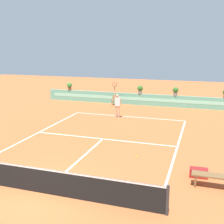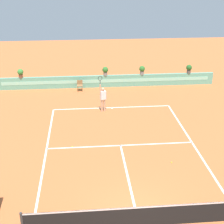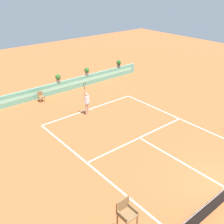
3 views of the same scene
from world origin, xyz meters
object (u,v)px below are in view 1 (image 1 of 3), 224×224
(ball_kid_chair, at_px, (115,100))
(potted_plant_centre, at_px, (140,89))
(tennis_ball_mid_court, at_px, (60,134))
(tennis_ball_near_baseline, at_px, (136,156))
(tennis_player, at_px, (117,104))
(potted_plant_right, at_px, (176,91))
(potted_plant_far_left, at_px, (70,86))
(bench_courtside, at_px, (214,178))
(gear_bag, at_px, (199,173))

(ball_kid_chair, bearing_deg, potted_plant_centre, 19.12)
(tennis_ball_mid_court, xyz_separation_m, potted_plant_centre, (2.57, 9.94, 1.38))
(tennis_ball_near_baseline, bearing_deg, tennis_player, 113.79)
(ball_kid_chair, bearing_deg, tennis_ball_mid_court, -92.82)
(ball_kid_chair, xyz_separation_m, potted_plant_centre, (2.11, 0.73, 0.93))
(potted_plant_right, bearing_deg, tennis_ball_near_baseline, -92.44)
(tennis_ball_near_baseline, bearing_deg, ball_kid_chair, 112.33)
(ball_kid_chair, bearing_deg, potted_plant_far_left, 171.17)
(bench_courtside, distance_m, gear_bag, 0.96)
(gear_bag, bearing_deg, tennis_player, 125.72)
(ball_kid_chair, xyz_separation_m, tennis_ball_mid_court, (-0.45, -9.21, -0.44))
(gear_bag, xyz_separation_m, tennis_ball_near_baseline, (-2.86, 1.29, -0.15))
(tennis_ball_near_baseline, distance_m, potted_plant_far_left, 15.30)
(potted_plant_right, xyz_separation_m, potted_plant_centre, (-3.04, 0.00, 0.00))
(gear_bag, bearing_deg, ball_kid_chair, 120.77)
(tennis_player, relative_size, tennis_ball_mid_court, 38.01)
(tennis_player, distance_m, potted_plant_centre, 5.14)
(tennis_player, bearing_deg, bench_courtside, -54.28)
(potted_plant_right, distance_m, potted_plant_far_left, 9.86)
(ball_kid_chair, height_order, tennis_ball_near_baseline, ball_kid_chair)
(tennis_ball_near_baseline, distance_m, tennis_ball_mid_court, 5.51)
(tennis_ball_near_baseline, bearing_deg, potted_plant_centre, 101.87)
(potted_plant_far_left, bearing_deg, potted_plant_centre, 0.00)
(tennis_player, relative_size, potted_plant_far_left, 3.57)
(tennis_ball_mid_court, relative_size, potted_plant_right, 0.09)
(tennis_ball_mid_court, bearing_deg, gear_bag, -23.06)
(ball_kid_chair, height_order, tennis_player, tennis_player)
(tennis_ball_near_baseline, bearing_deg, potted_plant_far_left, 127.84)
(bench_courtside, bearing_deg, ball_kid_chair, 121.07)
(gear_bag, relative_size, tennis_player, 0.27)
(gear_bag, height_order, potted_plant_centre, potted_plant_centre)
(gear_bag, bearing_deg, tennis_ball_mid_court, 156.94)
(potted_plant_far_left, bearing_deg, tennis_player, -39.03)
(ball_kid_chair, relative_size, potted_plant_far_left, 1.17)
(ball_kid_chair, height_order, gear_bag, ball_kid_chair)
(tennis_player, bearing_deg, ball_kid_chair, 109.93)
(ball_kid_chair, bearing_deg, tennis_player, -70.07)
(tennis_ball_near_baseline, relative_size, tennis_ball_mid_court, 1.00)
(tennis_player, bearing_deg, gear_bag, -54.28)
(potted_plant_right, bearing_deg, tennis_ball_mid_court, -119.44)
(gear_bag, distance_m, potted_plant_far_left, 18.11)
(tennis_player, bearing_deg, potted_plant_centre, 84.09)
(tennis_player, bearing_deg, potted_plant_right, 55.00)
(gear_bag, relative_size, tennis_ball_mid_court, 10.29)
(bench_courtside, height_order, potted_plant_far_left, potted_plant_far_left)
(tennis_player, xyz_separation_m, potted_plant_centre, (0.53, 5.10, 0.36))
(potted_plant_right, xyz_separation_m, potted_plant_far_left, (-9.86, 0.00, 0.00))
(ball_kid_chair, relative_size, gear_bag, 1.21)
(potted_plant_centre, bearing_deg, bench_courtside, -67.15)
(gear_bag, bearing_deg, tennis_ball_near_baseline, 155.69)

